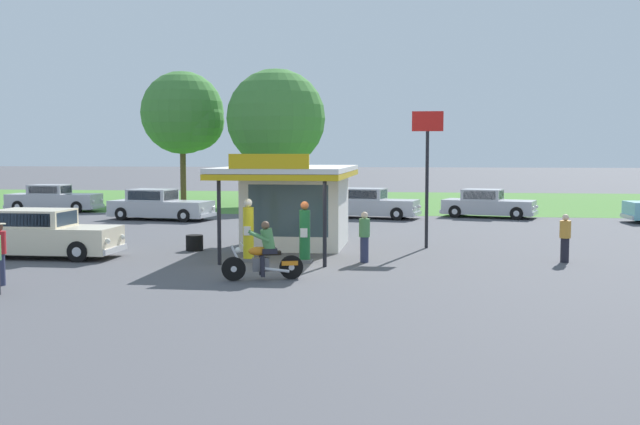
{
  "coord_description": "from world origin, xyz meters",
  "views": [
    {
      "loc": [
        3.96,
        -22.38,
        3.41
      ],
      "look_at": [
        0.75,
        2.37,
        1.4
      ],
      "focal_mm": 42.12,
      "sensor_mm": 36.0,
      "label": 1
    }
  ],
  "objects_px": {
    "gas_pump_offside": "(305,235)",
    "parked_car_back_row_far_left": "(488,205)",
    "parked_car_back_row_centre_left": "(53,199)",
    "parked_car_back_row_left": "(367,204)",
    "spare_tire_stack": "(195,243)",
    "featured_classic_sedan": "(39,235)",
    "bystander_leaning_by_kiosk": "(565,237)",
    "gas_pump_nearside": "(248,233)",
    "motorcycle_with_rider": "(264,256)",
    "parked_car_back_row_centre": "(159,206)",
    "bystander_strolling_foreground": "(364,236)",
    "roadside_pole_sign": "(427,155)"
  },
  "relations": [
    {
      "from": "roadside_pole_sign",
      "to": "motorcycle_with_rider",
      "type": "bearing_deg",
      "value": -120.87
    },
    {
      "from": "featured_classic_sedan",
      "to": "bystander_strolling_foreground",
      "type": "relative_size",
      "value": 3.37
    },
    {
      "from": "parked_car_back_row_centre",
      "to": "gas_pump_nearside",
      "type": "bearing_deg",
      "value": -60.53
    },
    {
      "from": "gas_pump_nearside",
      "to": "parked_car_back_row_centre_left",
      "type": "distance_m",
      "value": 23.88
    },
    {
      "from": "bystander_strolling_foreground",
      "to": "roadside_pole_sign",
      "type": "xyz_separation_m",
      "value": [
        1.95,
        3.78,
        2.48
      ]
    },
    {
      "from": "motorcycle_with_rider",
      "to": "bystander_strolling_foreground",
      "type": "height_order",
      "value": "motorcycle_with_rider"
    },
    {
      "from": "gas_pump_offside",
      "to": "parked_car_back_row_far_left",
      "type": "bearing_deg",
      "value": 67.58
    },
    {
      "from": "motorcycle_with_rider",
      "to": "parked_car_back_row_centre_left",
      "type": "xyz_separation_m",
      "value": [
        -16.79,
        21.33,
        0.05
      ]
    },
    {
      "from": "parked_car_back_row_centre",
      "to": "parked_car_back_row_left",
      "type": "distance_m",
      "value": 10.63
    },
    {
      "from": "bystander_leaning_by_kiosk",
      "to": "spare_tire_stack",
      "type": "xyz_separation_m",
      "value": [
        -12.22,
        1.24,
        -0.51
      ]
    },
    {
      "from": "gas_pump_nearside",
      "to": "spare_tire_stack",
      "type": "bearing_deg",
      "value": 136.63
    },
    {
      "from": "featured_classic_sedan",
      "to": "bystander_leaning_by_kiosk",
      "type": "relative_size",
      "value": 3.53
    },
    {
      "from": "gas_pump_offside",
      "to": "motorcycle_with_rider",
      "type": "bearing_deg",
      "value": -100.49
    },
    {
      "from": "spare_tire_stack",
      "to": "gas_pump_offside",
      "type": "bearing_deg",
      "value": -28.65
    },
    {
      "from": "parked_car_back_row_centre_left",
      "to": "motorcycle_with_rider",
      "type": "bearing_deg",
      "value": -51.79
    },
    {
      "from": "gas_pump_nearside",
      "to": "motorcycle_with_rider",
      "type": "xyz_separation_m",
      "value": [
        1.17,
        -3.28,
        -0.25
      ]
    },
    {
      "from": "gas_pump_nearside",
      "to": "parked_car_back_row_centre_left",
      "type": "height_order",
      "value": "gas_pump_nearside"
    },
    {
      "from": "parked_car_back_row_centre_left",
      "to": "spare_tire_stack",
      "type": "bearing_deg",
      "value": -50.07
    },
    {
      "from": "gas_pump_nearside",
      "to": "bystander_strolling_foreground",
      "type": "height_order",
      "value": "gas_pump_nearside"
    },
    {
      "from": "parked_car_back_row_centre_left",
      "to": "gas_pump_nearside",
      "type": "bearing_deg",
      "value": -49.13
    },
    {
      "from": "gas_pump_offside",
      "to": "spare_tire_stack",
      "type": "relative_size",
      "value": 3.17
    },
    {
      "from": "gas_pump_nearside",
      "to": "gas_pump_offside",
      "type": "xyz_separation_m",
      "value": [
        1.78,
        -0.0,
        -0.03
      ]
    },
    {
      "from": "featured_classic_sedan",
      "to": "parked_car_back_row_centre_left",
      "type": "xyz_separation_m",
      "value": [
        -8.65,
        18.02,
        -0.02
      ]
    },
    {
      "from": "parked_car_back_row_centre",
      "to": "featured_classic_sedan",
      "type": "bearing_deg",
      "value": -86.89
    },
    {
      "from": "featured_classic_sedan",
      "to": "roadside_pole_sign",
      "type": "height_order",
      "value": "roadside_pole_sign"
    },
    {
      "from": "parked_car_back_row_centre_left",
      "to": "parked_car_back_row_left",
      "type": "bearing_deg",
      "value": -6.33
    },
    {
      "from": "gas_pump_offside",
      "to": "parked_car_back_row_far_left",
      "type": "xyz_separation_m",
      "value": [
        7.1,
        17.21,
        -0.19
      ]
    },
    {
      "from": "gas_pump_offside",
      "to": "parked_car_back_row_centre",
      "type": "xyz_separation_m",
      "value": [
        -9.49,
        13.65,
        -0.16
      ]
    },
    {
      "from": "parked_car_back_row_far_left",
      "to": "bystander_leaning_by_kiosk",
      "type": "xyz_separation_m",
      "value": [
        0.89,
        -16.14,
        0.11
      ]
    },
    {
      "from": "parked_car_back_row_far_left",
      "to": "bystander_strolling_foreground",
      "type": "bearing_deg",
      "value": -107.28
    },
    {
      "from": "motorcycle_with_rider",
      "to": "parked_car_back_row_centre",
      "type": "bearing_deg",
      "value": 117.69
    },
    {
      "from": "gas_pump_nearside",
      "to": "parked_car_back_row_left",
      "type": "bearing_deg",
      "value": 80.61
    },
    {
      "from": "parked_car_back_row_centre_left",
      "to": "parked_car_back_row_left",
      "type": "relative_size",
      "value": 0.98
    },
    {
      "from": "featured_classic_sedan",
      "to": "bystander_strolling_foreground",
      "type": "xyz_separation_m",
      "value": [
        10.58,
        0.24,
        0.1
      ]
    },
    {
      "from": "motorcycle_with_rider",
      "to": "parked_car_back_row_far_left",
      "type": "xyz_separation_m",
      "value": [
        7.71,
        20.49,
        0.02
      ]
    },
    {
      "from": "parked_car_back_row_far_left",
      "to": "spare_tire_stack",
      "type": "xyz_separation_m",
      "value": [
        -11.32,
        -14.91,
        -0.4
      ]
    },
    {
      "from": "parked_car_back_row_centre_left",
      "to": "bystander_strolling_foreground",
      "type": "xyz_separation_m",
      "value": [
        19.23,
        -17.78,
        0.12
      ]
    },
    {
      "from": "parked_car_back_row_centre_left",
      "to": "parked_car_back_row_centre",
      "type": "xyz_separation_m",
      "value": [
        7.91,
        -4.41,
        0.0
      ]
    },
    {
      "from": "featured_classic_sedan",
      "to": "gas_pump_nearside",
      "type": "bearing_deg",
      "value": -0.27
    },
    {
      "from": "parked_car_back_row_far_left",
      "to": "roadside_pole_sign",
      "type": "bearing_deg",
      "value": -104.18
    },
    {
      "from": "gas_pump_offside",
      "to": "parked_car_back_row_left",
      "type": "distance_m",
      "value": 16.05
    },
    {
      "from": "parked_car_back_row_centre",
      "to": "bystander_leaning_by_kiosk",
      "type": "relative_size",
      "value": 3.68
    },
    {
      "from": "featured_classic_sedan",
      "to": "parked_car_back_row_far_left",
      "type": "relative_size",
      "value": 1.04
    },
    {
      "from": "gas_pump_offside",
      "to": "motorcycle_with_rider",
      "type": "height_order",
      "value": "gas_pump_offside"
    },
    {
      "from": "gas_pump_offside",
      "to": "parked_car_back_row_centre_left",
      "type": "relative_size",
      "value": 0.35
    },
    {
      "from": "parked_car_back_row_left",
      "to": "bystander_leaning_by_kiosk",
      "type": "xyz_separation_m",
      "value": [
        7.12,
        -14.96,
        0.08
      ]
    },
    {
      "from": "bystander_strolling_foreground",
      "to": "spare_tire_stack",
      "type": "relative_size",
      "value": 2.62
    },
    {
      "from": "parked_car_back_row_centre",
      "to": "parked_car_back_row_left",
      "type": "height_order",
      "value": "parked_car_back_row_centre"
    },
    {
      "from": "bystander_strolling_foreground",
      "to": "roadside_pole_sign",
      "type": "distance_m",
      "value": 4.92
    },
    {
      "from": "parked_car_back_row_left",
      "to": "spare_tire_stack",
      "type": "bearing_deg",
      "value": -110.36
    }
  ]
}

